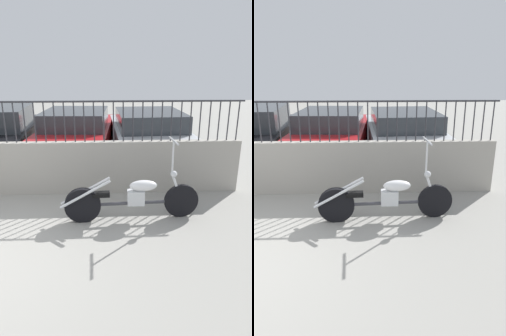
{
  "view_description": "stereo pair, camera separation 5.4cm",
  "coord_description": "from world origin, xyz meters",
  "views": [
    {
      "loc": [
        1.98,
        -3.33,
        2.4
      ],
      "look_at": [
        2.24,
        1.73,
        0.7
      ],
      "focal_mm": 32.0,
      "sensor_mm": 36.0,
      "label": 1
    },
    {
      "loc": [
        2.03,
        -3.33,
        2.4
      ],
      "look_at": [
        2.24,
        1.73,
        0.7
      ],
      "focal_mm": 32.0,
      "sensor_mm": 36.0,
      "label": 2
    }
  ],
  "objects": [
    {
      "name": "low_wall",
      "position": [
        0.0,
        2.32,
        0.52
      ],
      "size": [
        9.04,
        0.18,
        1.05
      ],
      "color": "#9E998E",
      "rests_on": "ground_plane"
    },
    {
      "name": "fence_railing",
      "position": [
        0.0,
        2.32,
        1.57
      ],
      "size": [
        9.04,
        0.04,
        0.78
      ],
      "color": "#2D2D33",
      "rests_on": "low_wall"
    },
    {
      "name": "motorcycle_dark_grey",
      "position": [
        2.22,
        1.14,
        0.38
      ],
      "size": [
        2.28,
        0.52,
        1.34
      ],
      "rotation": [
        0.0,
        0.0,
        0.06
      ],
      "color": "black",
      "rests_on": "ground_plane"
    },
    {
      "name": "car_black",
      "position": [
        -1.02,
        4.89,
        0.71
      ],
      "size": [
        2.02,
        4.3,
        1.42
      ],
      "rotation": [
        0.0,
        0.0,
        1.64
      ],
      "color": "black",
      "rests_on": "ground_plane"
    },
    {
      "name": "car_red",
      "position": [
        1.04,
        4.92,
        0.67
      ],
      "size": [
        2.03,
        4.26,
        1.32
      ],
      "rotation": [
        0.0,
        0.0,
        1.52
      ],
      "color": "black",
      "rests_on": "ground_plane"
    },
    {
      "name": "car_silver",
      "position": [
        2.99,
        4.71,
        0.67
      ],
      "size": [
        2.07,
        4.45,
        1.32
      ],
      "rotation": [
        0.0,
        0.0,
        1.62
      ],
      "color": "black",
      "rests_on": "ground_plane"
    }
  ]
}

